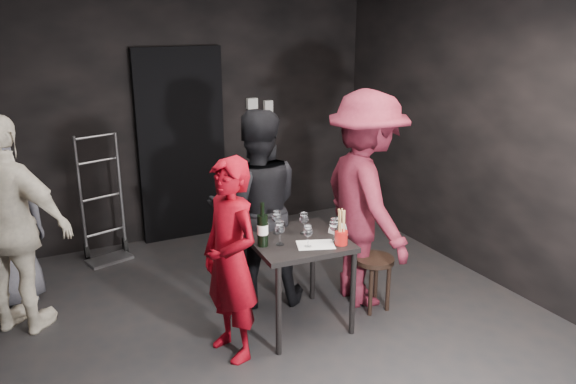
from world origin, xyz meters
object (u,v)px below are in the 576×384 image
hand_truck (106,237)px  server_red (231,260)px  tasting_table (297,250)px  bystander_cream (8,210)px  wine_bottle (263,229)px  breadstick_cup (341,227)px  woman_black (256,197)px  man_maroon (366,176)px  stool (374,269)px

hand_truck → server_red: (0.54, -2.19, 0.52)m
tasting_table → bystander_cream: bearing=154.9°
wine_bottle → breadstick_cup: bearing=-24.0°
server_red → woman_black: 0.86m
man_maroon → hand_truck: bearing=50.9°
hand_truck → woman_black: woman_black is taller
stool → wine_bottle: bearing=177.0°
tasting_table → bystander_cream: (-1.98, 0.93, 0.35)m
wine_bottle → breadstick_cup: (0.54, -0.24, 0.00)m
stool → bystander_cream: bystander_cream is taller
woman_black → man_maroon: (0.83, -0.41, 0.18)m
man_maroon → bystander_cream: (-2.69, 0.80, -0.13)m
hand_truck → tasting_table: 2.38m
hand_truck → stool: hand_truck is taller
man_maroon → breadstick_cup: size_ratio=7.54×
bystander_cream → wine_bottle: bearing=-170.7°
bystander_cream → breadstick_cup: 2.51m
wine_bottle → woman_black: bearing=71.2°
stool → wine_bottle: 1.12m
tasting_table → man_maroon: (0.71, 0.12, 0.48)m
bystander_cream → wine_bottle: size_ratio=5.88×
stool → breadstick_cup: 0.72m
tasting_table → man_maroon: bearing=9.9°
server_red → woman_black: size_ratio=0.78×
woman_black → wine_bottle: 0.58m
man_maroon → woman_black: bearing=70.6°
server_red → wine_bottle: (0.31, 0.13, 0.13)m
tasting_table → bystander_cream: bystander_cream is taller
server_red → man_maroon: 1.40m
tasting_table → wine_bottle: (-0.30, -0.01, 0.23)m
tasting_table → stool: size_ratio=1.60×
bystander_cream → tasting_table: bearing=-166.6°
tasting_table → server_red: (-0.61, -0.14, 0.10)m
hand_truck → tasting_table: size_ratio=1.73×
tasting_table → breadstick_cup: size_ratio=2.50×
tasting_table → breadstick_cup: (0.24, -0.25, 0.23)m
wine_bottle → tasting_table: bearing=1.8°
hand_truck → server_red: 2.31m
woman_black → wine_bottle: (-0.18, -0.54, -0.07)m
server_red → woman_black: (0.50, 0.68, 0.20)m
woman_black → bystander_cream: size_ratio=0.95×
hand_truck → wine_bottle: 2.31m
woman_black → bystander_cream: (-1.86, 0.39, 0.05)m
stool → bystander_cream: size_ratio=0.23×
woman_black → wine_bottle: woman_black is taller
hand_truck → woman_black: size_ratio=0.68×
hand_truck → server_red: bearing=-92.1°
hand_truck → bystander_cream: 1.59m
server_red → breadstick_cup: server_red is taller
tasting_table → stool: 0.76m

